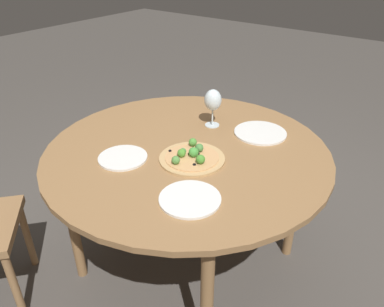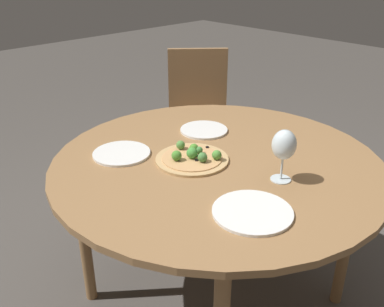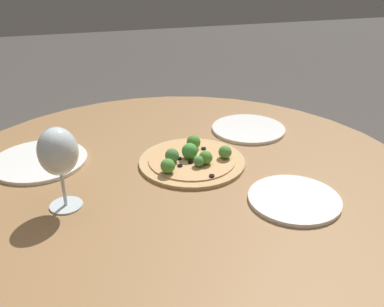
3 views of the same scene
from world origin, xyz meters
name	(u,v)px [view 3 (image 3 of 3)]	position (x,y,z in m)	size (l,w,h in m)	color
dining_table	(177,201)	(0.00, 0.00, 0.66)	(1.30, 1.30, 0.73)	olive
pizza	(192,159)	(-0.06, -0.07, 0.74)	(0.29, 0.29, 0.06)	tan
wine_glass	(58,153)	(0.27, 0.05, 0.86)	(0.09, 0.09, 0.19)	silver
plate_near	(39,161)	(0.34, -0.20, 0.73)	(0.26, 0.26, 0.01)	white
plate_far	(294,199)	(-0.24, 0.17, 0.73)	(0.21, 0.21, 0.01)	white
plate_side	(248,129)	(-0.30, -0.24, 0.73)	(0.23, 0.23, 0.01)	white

